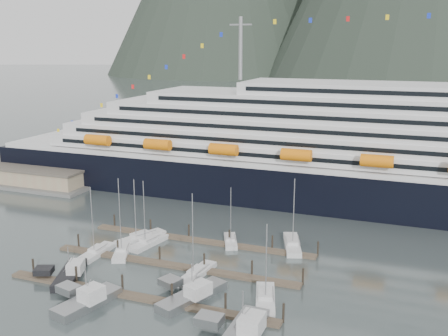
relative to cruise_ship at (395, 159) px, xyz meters
The scene contains 18 objects.
ground 63.76m from the cruise_ship, 118.66° to the right, with size 1600.00×1600.00×0.00m, color #414D4C.
cruise_ship is the anchor object (origin of this frame).
warehouse 103.31m from the cruise_ship, behind, with size 46.00×20.00×5.80m.
dock_near 74.63m from the cruise_ship, 118.31° to the right, with size 48.18×2.28×3.20m.
dock_mid 63.65m from the cruise_ship, 123.96° to the right, with size 48.18×2.28×3.20m.
dock_far 53.59m from the cruise_ship, 131.95° to the right, with size 48.18×2.28×3.20m.
sailboat_a 73.80m from the cruise_ship, 134.30° to the right, with size 2.71×9.23×14.17m.
sailboat_b 69.28m from the cruise_ship, 133.07° to the right, with size 6.22×10.09×15.71m.
sailboat_c 63.51m from the cruise_ship, 134.84° to the right, with size 4.49×10.11×14.06m.
sailboat_d 62.60m from the cruise_ship, 118.24° to the right, with size 3.59×10.77×15.75m.
sailboat_e 64.34m from the cruise_ship, 137.66° to the right, with size 7.28×11.40×13.74m.
sailboat_f 48.71m from the cruise_ship, 127.70° to the right, with size 5.40×8.42×12.38m.
sailboat_g 40.44m from the cruise_ship, 115.56° to the right, with size 6.29×11.87×14.90m.
sailboat_h 61.92m from the cruise_ship, 104.47° to the right, with size 5.70×10.55×13.84m.
trawler_a 80.65m from the cruise_ship, 128.28° to the right, with size 9.54×11.94×6.32m.
trawler_b 81.66m from the cruise_ship, 120.22° to the right, with size 9.39×11.94×7.41m.
trawler_c 68.49m from the cruise_ship, 113.00° to the right, with size 10.58×13.53×6.71m.
trawler_d 72.46m from the cruise_ship, 102.38° to the right, with size 9.69×13.12×7.82m.
Camera 1 is at (35.52, -76.47, 39.61)m, focal length 42.00 mm.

